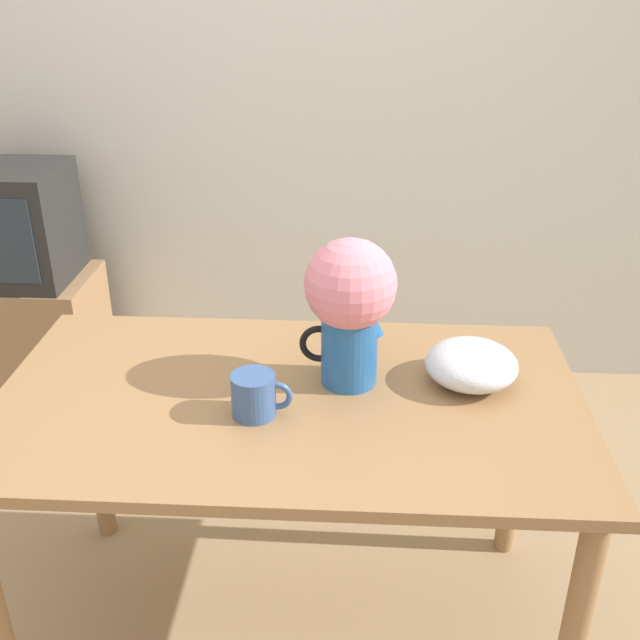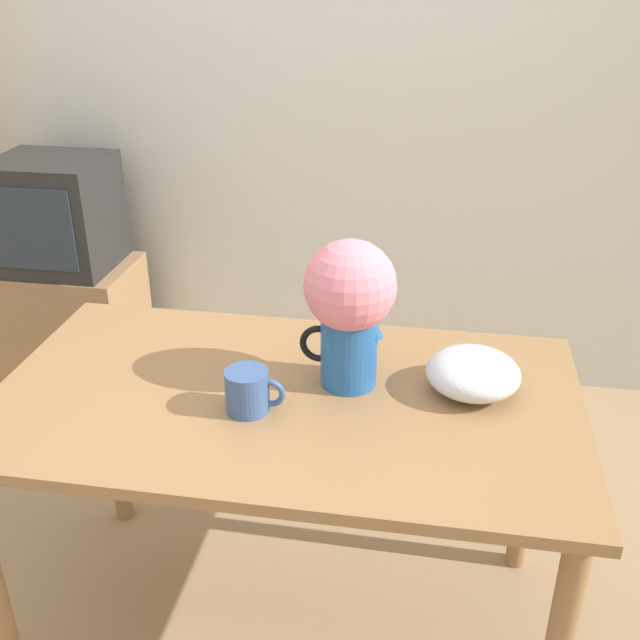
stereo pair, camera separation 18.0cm
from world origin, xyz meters
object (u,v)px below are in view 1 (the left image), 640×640
Objects in this scene: coffee_mug at (255,395)px; white_bowl at (471,364)px; flower_vase at (350,301)px; tv_set at (11,224)px.

coffee_mug is 0.54m from white_bowl.
flower_vase reaches higher than coffee_mug.
coffee_mug is at bearing -47.70° from tv_set.
coffee_mug is at bearing -161.52° from white_bowl.
flower_vase reaches higher than tv_set.
tv_set is at bearing 147.04° from white_bowl.
flower_vase is 0.35m from white_bowl.
flower_vase is 1.64× the size of white_bowl.
tv_set reaches higher than coffee_mug.
flower_vase is 0.84× the size of tv_set.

